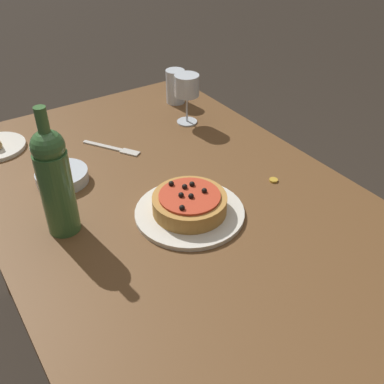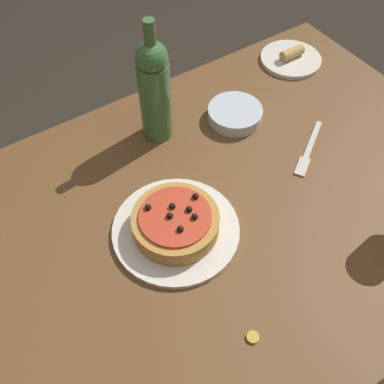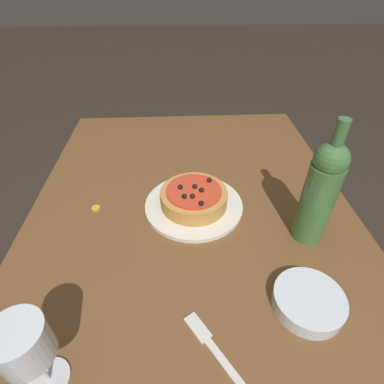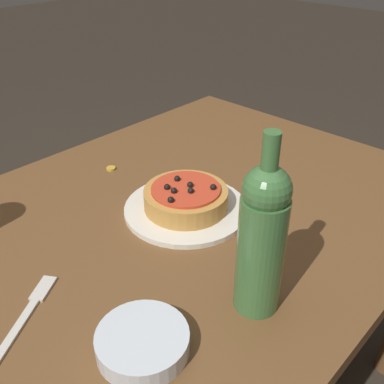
{
  "view_description": "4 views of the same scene",
  "coord_description": "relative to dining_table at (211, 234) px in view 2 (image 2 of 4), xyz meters",
  "views": [
    {
      "loc": [
        -0.83,
        0.49,
        1.43
      ],
      "look_at": [
        -0.07,
        -0.01,
        0.77
      ],
      "focal_mm": 42.0,
      "sensor_mm": 36.0,
      "label": 1
    },
    {
      "loc": [
        -0.35,
        -0.45,
        1.55
      ],
      "look_at": [
        -0.03,
        0.03,
        0.79
      ],
      "focal_mm": 42.0,
      "sensor_mm": 36.0,
      "label": 2
    },
    {
      "loc": [
        0.55,
        -0.03,
        1.29
      ],
      "look_at": [
        -0.04,
        -0.0,
        0.82
      ],
      "focal_mm": 28.0,
      "sensor_mm": 36.0,
      "label": 3
    },
    {
      "loc": [
        0.51,
        0.59,
        1.29
      ],
      "look_at": [
        -0.09,
        0.02,
        0.78
      ],
      "focal_mm": 42.0,
      "sensor_mm": 36.0,
      "label": 4
    }
  ],
  "objects": [
    {
      "name": "pizza",
      "position": [
        -0.09,
        0.01,
        0.12
      ],
      "size": [
        0.19,
        0.19,
        0.06
      ],
      "color": "#BC843D",
      "rests_on": "dinner_plate"
    },
    {
      "name": "bottle_cap",
      "position": [
        -0.1,
        -0.27,
        0.09
      ],
      "size": [
        0.02,
        0.02,
        0.01
      ],
      "color": "gold",
      "rests_on": "dining_table"
    },
    {
      "name": "dining_table",
      "position": [
        0.0,
        0.0,
        0.0
      ],
      "size": [
        1.4,
        0.91,
        0.72
      ],
      "color": "brown",
      "rests_on": "ground_plane"
    },
    {
      "name": "dinner_plate",
      "position": [
        -0.09,
        0.01,
        0.09
      ],
      "size": [
        0.28,
        0.28,
        0.01
      ],
      "color": "silver",
      "rests_on": "dining_table"
    },
    {
      "name": "fork",
      "position": [
        0.31,
        0.02,
        0.09
      ],
      "size": [
        0.18,
        0.12,
        0.0
      ],
      "rotation": [
        0.0,
        0.0,
        -2.57
      ],
      "color": "beige",
      "rests_on": "dining_table"
    },
    {
      "name": "wine_bottle",
      "position": [
        0.03,
        0.29,
        0.22
      ],
      "size": [
        0.08,
        0.08,
        0.32
      ],
      "color": "#3D6B38",
      "rests_on": "dining_table"
    },
    {
      "name": "side_plate",
      "position": [
        0.52,
        0.33,
        0.09
      ],
      "size": [
        0.18,
        0.18,
        0.04
      ],
      "color": "silver",
      "rests_on": "dining_table"
    },
    {
      "name": "ground_plane",
      "position": [
        0.0,
        0.0,
        -0.64
      ],
      "size": [
        14.0,
        14.0,
        0.0
      ],
      "primitive_type": "plane",
      "color": "#2D261E"
    },
    {
      "name": "side_bowl",
      "position": [
        0.23,
        0.22,
        0.1
      ],
      "size": [
        0.14,
        0.14,
        0.03
      ],
      "color": "silver",
      "rests_on": "dining_table"
    }
  ]
}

